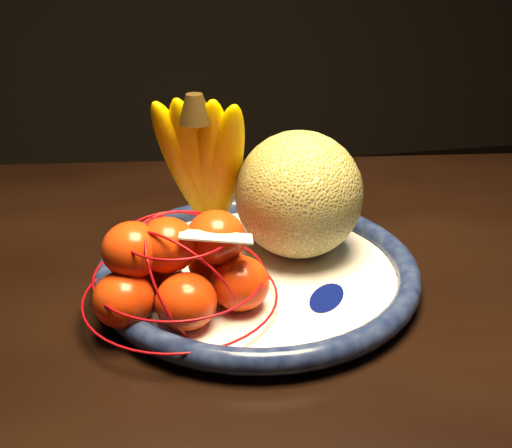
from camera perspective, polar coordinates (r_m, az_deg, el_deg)
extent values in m
cube|color=black|center=(0.80, 16.05, -5.61)|extent=(1.48, 1.00, 0.04)
cylinder|color=black|center=(1.30, -19.64, -11.30)|extent=(0.06, 0.06, 0.65)
cylinder|color=white|center=(0.75, 0.15, -4.66)|extent=(0.34, 0.34, 0.01)
torus|color=#040934|center=(0.74, 0.15, -3.92)|extent=(0.37, 0.37, 0.03)
cylinder|color=white|center=(0.75, 0.15, -4.96)|extent=(0.16, 0.16, 0.01)
ellipsoid|color=#040C55|center=(0.70, 6.30, -6.52)|extent=(0.13, 0.14, 0.00)
ellipsoid|color=#040C55|center=(0.82, -3.16, -1.31)|extent=(0.12, 0.12, 0.00)
ellipsoid|color=#040C55|center=(0.73, -8.17, -4.89)|extent=(0.12, 0.10, 0.00)
sphere|color=olive|center=(0.76, 3.83, 2.63)|extent=(0.15, 0.15, 0.15)
ellipsoid|color=#F9BF00|center=(0.77, -6.11, 5.36)|extent=(0.12, 0.11, 0.21)
ellipsoid|color=#F9BF00|center=(0.77, -5.28, 5.42)|extent=(0.10, 0.12, 0.21)
ellipsoid|color=#F9BF00|center=(0.77, -4.50, 5.54)|extent=(0.08, 0.11, 0.21)
ellipsoid|color=#F9BF00|center=(0.77, -3.84, 5.36)|extent=(0.05, 0.12, 0.21)
ellipsoid|color=#F9BF00|center=(0.76, -2.99, 5.22)|extent=(0.07, 0.13, 0.21)
cone|color=black|center=(0.74, -4.81, 12.29)|extent=(0.04, 0.04, 0.03)
ellipsoid|color=#FF4513|center=(0.65, -11.70, -6.57)|extent=(0.06, 0.06, 0.06)
ellipsoid|color=#FF4513|center=(0.64, -6.23, -6.86)|extent=(0.06, 0.06, 0.06)
ellipsoid|color=#FF4513|center=(0.67, -1.43, -5.29)|extent=(0.06, 0.06, 0.06)
ellipsoid|color=#FF4513|center=(0.70, -9.10, -3.79)|extent=(0.06, 0.06, 0.06)
ellipsoid|color=#FF4513|center=(0.71, -3.63, -3.28)|extent=(0.06, 0.06, 0.06)
ellipsoid|color=#FF4513|center=(0.65, -7.96, -1.88)|extent=(0.06, 0.06, 0.06)
ellipsoid|color=#FF4513|center=(0.66, -3.59, -1.20)|extent=(0.06, 0.06, 0.06)
ellipsoid|color=#FF4513|center=(0.65, -10.93, -2.25)|extent=(0.06, 0.06, 0.06)
torus|color=#AF080F|center=(0.68, -6.70, -6.26)|extent=(0.22, 0.22, 0.00)
torus|color=#AF080F|center=(0.67, -6.82, -4.38)|extent=(0.19, 0.19, 0.00)
torus|color=#AF080F|center=(0.65, -7.03, -0.88)|extent=(0.12, 0.12, 0.00)
torus|color=#AF080F|center=(0.67, -6.80, -4.68)|extent=(0.15, 0.10, 0.13)
torus|color=#AF080F|center=(0.67, -6.80, -4.68)|extent=(0.09, 0.15, 0.13)
torus|color=#AF080F|center=(0.67, -6.80, -4.68)|extent=(0.14, 0.14, 0.13)
cube|color=white|center=(0.63, -3.57, -1.13)|extent=(0.07, 0.04, 0.01)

